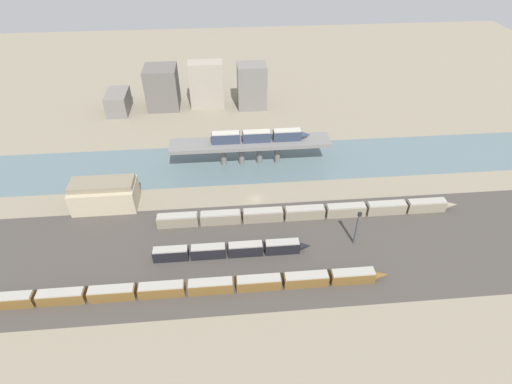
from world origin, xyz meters
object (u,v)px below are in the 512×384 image
at_px(train_yard_near, 192,288).
at_px(train_yard_far, 309,212).
at_px(train_on_bridge, 260,136).
at_px(train_yard_mid, 231,250).
at_px(warehouse_building, 105,194).
at_px(signal_tower, 357,228).

relative_size(train_yard_near, train_yard_far, 1.07).
xyz_separation_m(train_on_bridge, train_yard_mid, (-12.79, -46.78, -9.42)).
bearing_deg(train_on_bridge, warehouse_building, -158.33).
bearing_deg(train_yard_near, train_yard_mid, 49.30).
bearing_deg(train_yard_far, train_yard_near, -143.64).
xyz_separation_m(train_yard_near, train_yard_mid, (10.52, 12.23, 0.14)).
bearing_deg(train_yard_mid, train_on_bridge, 74.71).
distance_m(train_on_bridge, train_yard_mid, 49.40).
bearing_deg(train_yard_mid, train_yard_far, 29.19).
bearing_deg(train_on_bridge, train_yard_near, -111.55).
bearing_deg(train_yard_near, signal_tower, 16.42).
relative_size(train_on_bridge, signal_tower, 3.05).
bearing_deg(signal_tower, train_on_bridge, 117.64).
relative_size(train_yard_near, signal_tower, 8.73).
bearing_deg(train_yard_mid, signal_tower, 2.53).
relative_size(warehouse_building, signal_tower, 1.72).
height_order(train_on_bridge, train_yard_far, train_on_bridge).
relative_size(train_on_bridge, train_yard_mid, 0.81).
xyz_separation_m(train_yard_near, train_yard_far, (35.82, 26.37, 0.14)).
distance_m(warehouse_building, signal_tower, 80.01).
height_order(train_on_bridge, signal_tower, train_on_bridge).
bearing_deg(warehouse_building, signal_tower, -17.67).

